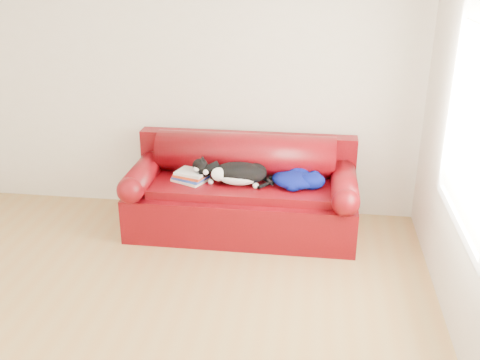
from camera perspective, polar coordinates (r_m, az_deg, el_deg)
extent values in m
plane|color=olive|center=(4.29, -10.81, -13.56)|extent=(4.50, 4.50, 0.00)
cube|color=beige|center=(5.54, -5.32, 9.87)|extent=(4.50, 0.02, 2.60)
cube|color=white|center=(3.83, 22.75, 5.67)|extent=(0.01, 1.10, 1.30)
cube|color=white|center=(3.83, 22.75, 5.67)|extent=(0.03, 1.30, 1.50)
cube|color=#380206|center=(5.32, 0.22, -3.00)|extent=(2.10, 0.90, 0.42)
cube|color=#380206|center=(5.18, 0.15, -0.84)|extent=(1.66, 0.62, 0.10)
cylinder|color=black|center=(5.31, -10.31, -5.68)|extent=(0.06, 0.06, 0.05)
cylinder|color=black|center=(5.08, 10.24, -7.04)|extent=(0.06, 0.06, 0.05)
cylinder|color=black|center=(5.87, -8.38, -2.71)|extent=(0.06, 0.06, 0.05)
cylinder|color=black|center=(5.67, 10.06, -3.79)|extent=(0.06, 0.06, 0.05)
cube|color=#380206|center=(5.56, 0.72, 0.57)|extent=(2.10, 0.18, 0.85)
cylinder|color=#380206|center=(5.37, 0.59, 2.67)|extent=(1.70, 0.40, 0.40)
cylinder|color=#380206|center=(5.38, -9.63, 0.80)|extent=(0.24, 0.88, 0.24)
sphere|color=#380206|center=(5.00, -11.09, -1.03)|extent=(0.24, 0.24, 0.24)
cylinder|color=#380206|center=(5.16, 10.53, -0.24)|extent=(0.24, 0.88, 0.24)
sphere|color=#380206|center=(4.75, 10.70, -2.26)|extent=(0.24, 0.24, 0.24)
cube|color=beige|center=(5.22, -5.00, 0.03)|extent=(0.36, 0.33, 0.02)
cube|color=white|center=(5.22, -5.00, 0.03)|extent=(0.35, 0.31, 0.02)
cube|color=#1F3FA8|center=(5.21, -5.01, 0.29)|extent=(0.35, 0.31, 0.02)
cube|color=white|center=(5.21, -5.01, 0.29)|extent=(0.33, 0.30, 0.02)
cube|color=#BF3A15|center=(5.20, -5.02, 0.54)|extent=(0.33, 0.29, 0.02)
cube|color=white|center=(5.20, -5.02, 0.54)|extent=(0.32, 0.28, 0.02)
cube|color=silver|center=(5.19, -5.03, 0.80)|extent=(0.32, 0.28, 0.02)
cube|color=white|center=(5.19, -5.03, 0.80)|extent=(0.30, 0.26, 0.02)
ellipsoid|color=black|center=(5.11, -0.02, 0.70)|extent=(0.53, 0.35, 0.20)
ellipsoid|color=white|center=(5.07, -0.23, 0.06)|extent=(0.36, 0.21, 0.13)
ellipsoid|color=white|center=(5.08, -2.17, 0.58)|extent=(0.16, 0.15, 0.13)
ellipsoid|color=black|center=(5.14, 1.63, 0.62)|extent=(0.23, 0.23, 0.17)
ellipsoid|color=black|center=(5.09, -3.62, 1.30)|extent=(0.17, 0.16, 0.13)
ellipsoid|color=white|center=(5.06, -3.94, 0.98)|extent=(0.08, 0.07, 0.05)
sphere|color=#BF7272|center=(5.05, -4.14, 0.99)|extent=(0.02, 0.02, 0.02)
cone|color=black|center=(5.03, -3.46, 1.79)|extent=(0.06, 0.06, 0.06)
cone|color=black|center=(5.10, -3.45, 2.06)|extent=(0.06, 0.06, 0.06)
cylinder|color=black|center=(5.14, 2.83, -0.06)|extent=(0.13, 0.16, 0.04)
sphere|color=white|center=(5.09, -2.63, -0.38)|extent=(0.05, 0.05, 0.05)
sphere|color=white|center=(5.04, 1.61, -0.58)|extent=(0.05, 0.05, 0.05)
ellipsoid|color=#020947|center=(5.10, 5.71, 0.08)|extent=(0.44, 0.40, 0.13)
ellipsoid|color=#020947|center=(5.07, 7.31, -0.03)|extent=(0.27, 0.24, 0.15)
ellipsoid|color=#020947|center=(5.16, 4.56, 0.20)|extent=(0.27, 0.30, 0.10)
ellipsoid|color=#020947|center=(5.21, 6.02, 0.66)|extent=(0.22, 0.18, 0.15)
ellipsoid|color=#020947|center=(5.01, 5.37, -0.52)|extent=(0.17, 0.18, 0.10)
ellipsoid|color=silver|center=(5.04, 6.57, -0.02)|extent=(0.18, 0.08, 0.04)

